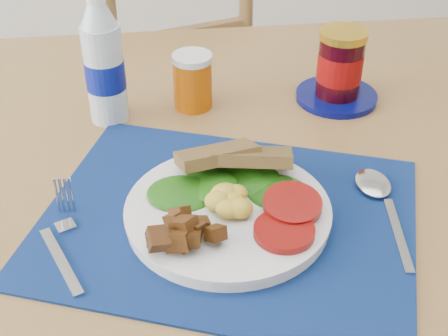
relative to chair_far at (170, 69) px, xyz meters
name	(u,v)px	position (x,y,z in m)	size (l,w,h in m)	color
table	(198,194)	(0.02, -0.69, 0.13)	(1.40, 0.90, 0.75)	brown
chair_far	(170,69)	(0.00, 0.00, 0.00)	(0.48, 0.47, 1.05)	brown
placemat	(228,219)	(0.04, -0.86, 0.21)	(0.47, 0.37, 0.00)	#040A31
breakfast_plate	(224,209)	(0.04, -0.86, 0.23)	(0.26, 0.26, 0.06)	silver
fork	(64,238)	(-0.16, -0.87, 0.21)	(0.06, 0.18, 0.00)	#B2B5BA
spoon	(380,198)	(0.25, -0.84, 0.22)	(0.05, 0.20, 0.01)	#B2B5BA
water_bottle	(104,66)	(-0.11, -0.58, 0.30)	(0.06, 0.06, 0.21)	#ADBFCC
juice_glass	(193,82)	(0.02, -0.56, 0.25)	(0.06, 0.06, 0.09)	#B65004
jam_on_saucer	(339,70)	(0.26, -0.57, 0.26)	(0.14, 0.14, 0.12)	#050A53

